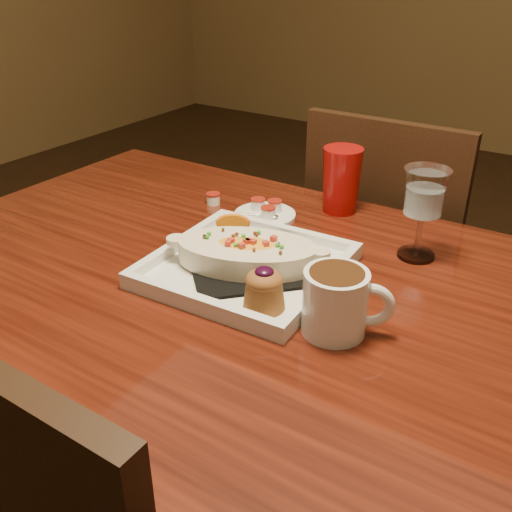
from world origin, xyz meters
The scene contains 8 objects.
table centered at (0.00, 0.00, 0.65)m, with size 1.50×0.90×0.75m.
chair_far centered at (0.00, 0.63, 0.51)m, with size 0.42×0.42×0.93m.
plate centered at (-0.05, 0.02, 0.78)m, with size 0.33×0.33×0.08m.
coffee_mug centered at (0.15, -0.05, 0.81)m, with size 0.13×0.10×0.10m.
goblet centered at (0.18, 0.25, 0.87)m, with size 0.08×0.08×0.18m.
saucer centered at (-0.16, 0.25, 0.76)m, with size 0.13×0.13×0.09m.
creamer_loose centered at (-0.30, 0.25, 0.76)m, with size 0.03×0.03×0.03m.
red_tumbler centered at (-0.04, 0.37, 0.82)m, with size 0.09×0.09×0.14m, color #9F0C0B.
Camera 1 is at (0.45, -0.72, 1.26)m, focal length 40.00 mm.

